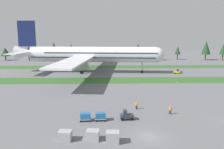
# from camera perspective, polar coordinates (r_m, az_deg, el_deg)

# --- Properties ---
(ground_plane) EXTENTS (400.00, 400.00, 0.00)m
(ground_plane) POSITION_cam_1_polar(r_m,az_deg,el_deg) (37.87, 9.37, -15.39)
(ground_plane) COLOR slate
(grass_strip_near) EXTENTS (320.00, 11.41, 0.01)m
(grass_strip_near) POSITION_cam_1_polar(r_m,az_deg,el_deg) (81.19, 3.27, -1.48)
(grass_strip_near) COLOR #336028
(grass_strip_near) RESTS_ON ground
(grass_strip_far) EXTENTS (320.00, 11.41, 0.01)m
(grass_strip_far) POSITION_cam_1_polar(r_m,az_deg,el_deg) (115.43, 1.81, 1.97)
(grass_strip_far) COLOR #336028
(grass_strip_far) RESTS_ON ground
(airliner) EXTENTS (65.03, 80.16, 22.41)m
(airliner) POSITION_cam_1_polar(r_m,az_deg,el_deg) (97.52, -6.06, 5.18)
(airliner) COLOR white
(airliner) RESTS_ON ground
(baggage_tug) EXTENTS (2.66, 1.43, 1.97)m
(baggage_tug) POSITION_cam_1_polar(r_m,az_deg,el_deg) (43.91, 3.74, -10.47)
(baggage_tug) COLOR #2D333D
(baggage_tug) RESTS_ON ground
(cargo_dolly_lead) EXTENTS (2.27, 1.61, 1.55)m
(cargo_dolly_lead) POSITION_cam_1_polar(r_m,az_deg,el_deg) (43.47, -2.94, -10.53)
(cargo_dolly_lead) COLOR #A3A3A8
(cargo_dolly_lead) RESTS_ON ground
(cargo_dolly_second) EXTENTS (2.27, 1.61, 1.55)m
(cargo_dolly_second) POSITION_cam_1_polar(r_m,az_deg,el_deg) (43.50, -6.83, -10.57)
(cargo_dolly_second) COLOR #A3A3A8
(cargo_dolly_second) RESTS_ON ground
(pushback_tractor) EXTENTS (2.72, 1.57, 1.97)m
(pushback_tractor) POSITION_cam_1_polar(r_m,az_deg,el_deg) (98.83, 16.27, 0.68)
(pushback_tractor) COLOR yellow
(pushback_tractor) RESTS_ON ground
(ground_crew_marshaller) EXTENTS (0.48, 0.36, 1.74)m
(ground_crew_marshaller) POSITION_cam_1_polar(r_m,az_deg,el_deg) (49.99, 6.33, -7.77)
(ground_crew_marshaller) COLOR black
(ground_crew_marshaller) RESTS_ON ground
(ground_crew_loader) EXTENTS (0.54, 0.36, 1.74)m
(ground_crew_loader) POSITION_cam_1_polar(r_m,az_deg,el_deg) (48.17, 14.73, -8.74)
(ground_crew_loader) COLOR black
(ground_crew_loader) RESTS_ON ground
(uld_container_0) EXTENTS (2.10, 1.73, 1.53)m
(uld_container_0) POSITION_cam_1_polar(r_m,az_deg,el_deg) (36.62, -11.93, -15.08)
(uld_container_0) COLOR #A3A3A8
(uld_container_0) RESTS_ON ground
(uld_container_1) EXTENTS (2.14, 1.78, 1.59)m
(uld_container_1) POSITION_cam_1_polar(r_m,az_deg,el_deg) (36.10, -4.96, -15.22)
(uld_container_1) COLOR #A3A3A8
(uld_container_1) RESTS_ON ground
(uld_container_2) EXTENTS (2.06, 1.67, 1.76)m
(uld_container_2) POSITION_cam_1_polar(r_m,az_deg,el_deg) (35.16, 0.14, -15.75)
(uld_container_2) COLOR #A3A3A8
(uld_container_2) RESTS_ON ground
(taxiway_marker_0) EXTENTS (0.44, 0.44, 0.49)m
(taxiway_marker_0) POSITION_cam_1_polar(r_m,az_deg,el_deg) (77.11, -9.80, -2.04)
(taxiway_marker_0) COLOR orange
(taxiway_marker_0) RESTS_ON ground
(taxiway_marker_1) EXTENTS (0.44, 0.44, 0.67)m
(taxiway_marker_1) POSITION_cam_1_polar(r_m,az_deg,el_deg) (80.31, 16.48, -1.76)
(taxiway_marker_1) COLOR orange
(taxiway_marker_1) RESTS_ON ground
(distant_tree_line) EXTENTS (179.50, 10.21, 12.57)m
(distant_tree_line) POSITION_cam_1_polar(r_m,az_deg,el_deg) (145.47, 3.51, 6.35)
(distant_tree_line) COLOR #4C3823
(distant_tree_line) RESTS_ON ground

